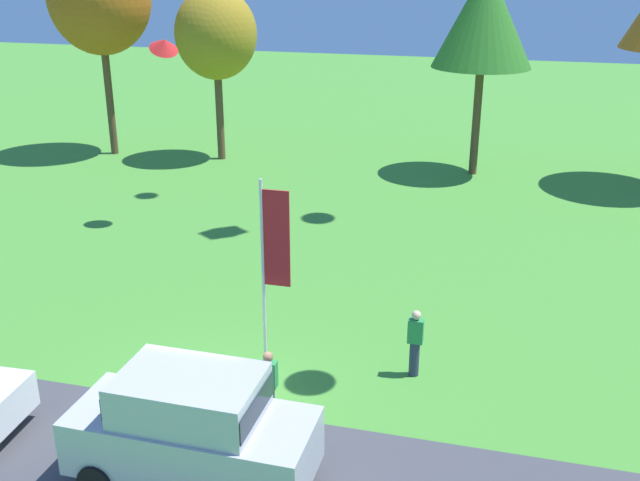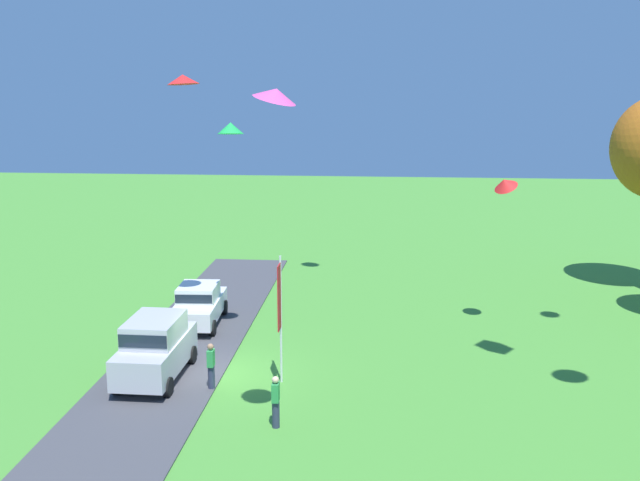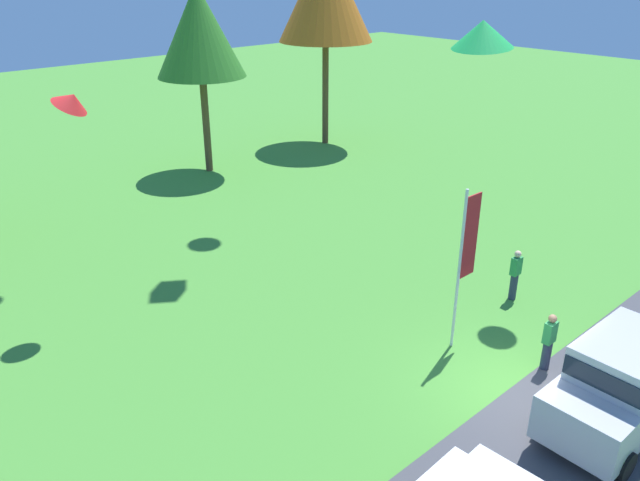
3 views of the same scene
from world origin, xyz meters
TOP-DOWN VIEW (x-y plane):
  - ground_plane at (0.00, 0.00)m, footprint 120.00×120.00m
  - pavement_strip at (0.00, -2.07)m, footprint 36.00×4.40m
  - car_sedan_mid_row at (-5.51, -2.17)m, footprint 4.48×2.12m
  - car_suv_near_entrance at (0.68, -2.23)m, footprint 4.62×2.09m
  - person_beside_suv at (4.16, 2.70)m, footprint 0.36×0.24m
  - person_on_lawn at (1.43, -0.00)m, footprint 0.36×0.24m
  - flag_banner at (0.77, 2.37)m, footprint 0.71×0.08m
  - kite_delta_mid_center at (-5.87, 11.00)m, footprint 1.45×1.45m
  - kite_delta_low_drifter at (-1.86, -1.52)m, footprint 1.70×1.70m
  - kite_delta_over_trees at (-3.08, -0.04)m, footprint 1.21×1.17m
  - kite_delta_topmost at (6.35, 3.14)m, footprint 1.52×1.54m

SIDE VIEW (x-z plane):
  - ground_plane at x=0.00m, z-range 0.00..0.00m
  - pavement_strip at x=0.00m, z-range 0.00..0.06m
  - person_beside_suv at x=4.16m, z-range 0.02..1.73m
  - person_on_lawn at x=1.43m, z-range 0.02..1.73m
  - car_sedan_mid_row at x=-5.51m, z-range 0.12..1.96m
  - car_suv_near_entrance at x=0.68m, z-range 0.16..2.44m
  - flag_banner at x=0.77m, z-range 0.63..5.34m
  - kite_delta_mid_center at x=-5.87m, z-range 6.10..6.94m
  - kite_delta_over_trees at x=-3.08m, z-range 8.65..9.20m
  - kite_delta_topmost at x=6.35m, z-range 10.07..10.68m
  - kite_delta_low_drifter at x=-1.86m, z-range 10.55..11.00m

